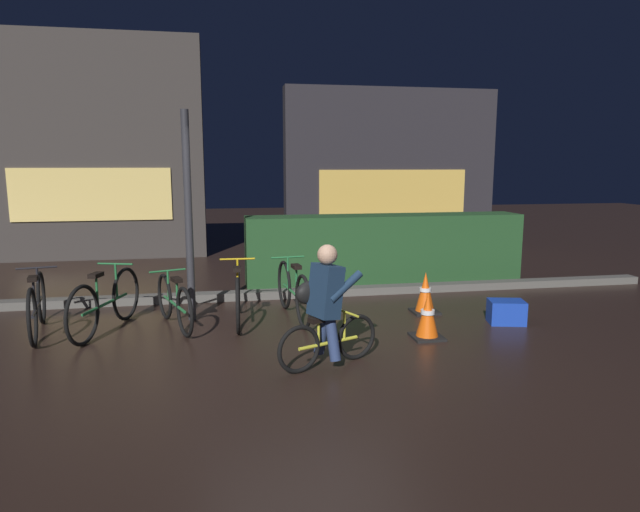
{
  "coord_description": "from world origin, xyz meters",
  "views": [
    {
      "loc": [
        -1.01,
        -6.02,
        2.02
      ],
      "look_at": [
        0.2,
        0.6,
        0.9
      ],
      "focal_mm": 30.98,
      "sensor_mm": 36.0,
      "label": 1
    }
  ],
  "objects_px": {
    "street_post": "(189,218)",
    "traffic_cone_far": "(425,293)",
    "parked_bike_center_right": "(238,295)",
    "parked_bike_center_left": "(174,303)",
    "cyclist": "(325,305)",
    "parked_bike_left_mid": "(106,303)",
    "traffic_cone_near": "(428,316)",
    "blue_crate": "(506,312)",
    "parked_bike_right_mid": "(293,292)",
    "parked_bike_leftmost": "(37,306)"
  },
  "relations": [
    {
      "from": "traffic_cone_far",
      "to": "cyclist",
      "type": "bearing_deg",
      "value": -134.8
    },
    {
      "from": "street_post",
      "to": "blue_crate",
      "type": "distance_m",
      "value": 4.25
    },
    {
      "from": "parked_bike_right_mid",
      "to": "traffic_cone_near",
      "type": "bearing_deg",
      "value": -135.39
    },
    {
      "from": "street_post",
      "to": "traffic_cone_far",
      "type": "xyz_separation_m",
      "value": [
        3.14,
        -0.22,
        -1.07
      ]
    },
    {
      "from": "parked_bike_right_mid",
      "to": "cyclist",
      "type": "bearing_deg",
      "value": 176.01
    },
    {
      "from": "traffic_cone_near",
      "to": "cyclist",
      "type": "xyz_separation_m",
      "value": [
        -1.35,
        -0.67,
        0.36
      ]
    },
    {
      "from": "traffic_cone_far",
      "to": "cyclist",
      "type": "relative_size",
      "value": 0.46
    },
    {
      "from": "traffic_cone_far",
      "to": "traffic_cone_near",
      "type": "bearing_deg",
      "value": -109.68
    },
    {
      "from": "parked_bike_center_right",
      "to": "cyclist",
      "type": "distance_m",
      "value": 1.96
    },
    {
      "from": "parked_bike_center_left",
      "to": "traffic_cone_far",
      "type": "bearing_deg",
      "value": -108.02
    },
    {
      "from": "traffic_cone_near",
      "to": "blue_crate",
      "type": "relative_size",
      "value": 1.26
    },
    {
      "from": "parked_bike_left_mid",
      "to": "traffic_cone_near",
      "type": "distance_m",
      "value": 3.87
    },
    {
      "from": "parked_bike_right_mid",
      "to": "cyclist",
      "type": "relative_size",
      "value": 1.36
    },
    {
      "from": "parked_bike_center_right",
      "to": "traffic_cone_far",
      "type": "relative_size",
      "value": 3.02
    },
    {
      "from": "parked_bike_left_mid",
      "to": "blue_crate",
      "type": "distance_m",
      "value": 5.01
    },
    {
      "from": "street_post",
      "to": "cyclist",
      "type": "bearing_deg",
      "value": -54.54
    },
    {
      "from": "parked_bike_left_mid",
      "to": "parked_bike_center_left",
      "type": "bearing_deg",
      "value": -70.69
    },
    {
      "from": "traffic_cone_far",
      "to": "blue_crate",
      "type": "relative_size",
      "value": 1.29
    },
    {
      "from": "parked_bike_left_mid",
      "to": "parked_bike_center_right",
      "type": "relative_size",
      "value": 0.97
    },
    {
      "from": "traffic_cone_near",
      "to": "parked_bike_right_mid",
      "type": "bearing_deg",
      "value": 141.16
    },
    {
      "from": "traffic_cone_near",
      "to": "traffic_cone_far",
      "type": "distance_m",
      "value": 1.15
    },
    {
      "from": "cyclist",
      "to": "traffic_cone_near",
      "type": "bearing_deg",
      "value": 2.95
    },
    {
      "from": "parked_bike_leftmost",
      "to": "traffic_cone_near",
      "type": "distance_m",
      "value": 4.65
    },
    {
      "from": "parked_bike_center_left",
      "to": "parked_bike_center_right",
      "type": "xyz_separation_m",
      "value": [
        0.79,
        0.12,
        0.04
      ]
    },
    {
      "from": "parked_bike_center_left",
      "to": "parked_bike_right_mid",
      "type": "distance_m",
      "value": 1.53
    },
    {
      "from": "cyclist",
      "to": "blue_crate",
      "type": "bearing_deg",
      "value": -0.87
    },
    {
      "from": "parked_bike_center_left",
      "to": "traffic_cone_far",
      "type": "xyz_separation_m",
      "value": [
        3.34,
        0.1,
        -0.04
      ]
    },
    {
      "from": "parked_bike_center_left",
      "to": "parked_bike_center_right",
      "type": "distance_m",
      "value": 0.8
    },
    {
      "from": "street_post",
      "to": "parked_bike_center_right",
      "type": "distance_m",
      "value": 1.17
    },
    {
      "from": "parked_bike_leftmost",
      "to": "parked_bike_center_left",
      "type": "relative_size",
      "value": 1.16
    },
    {
      "from": "street_post",
      "to": "blue_crate",
      "type": "height_order",
      "value": "street_post"
    },
    {
      "from": "traffic_cone_near",
      "to": "cyclist",
      "type": "bearing_deg",
      "value": -153.64
    },
    {
      "from": "parked_bike_leftmost",
      "to": "traffic_cone_far",
      "type": "height_order",
      "value": "parked_bike_leftmost"
    },
    {
      "from": "parked_bike_left_mid",
      "to": "parked_bike_center_left",
      "type": "xyz_separation_m",
      "value": [
        0.8,
        0.03,
        -0.04
      ]
    },
    {
      "from": "parked_bike_left_mid",
      "to": "traffic_cone_far",
      "type": "relative_size",
      "value": 2.94
    },
    {
      "from": "parked_bike_center_right",
      "to": "blue_crate",
      "type": "relative_size",
      "value": 3.9
    },
    {
      "from": "parked_bike_left_mid",
      "to": "parked_bike_center_left",
      "type": "height_order",
      "value": "parked_bike_left_mid"
    },
    {
      "from": "parked_bike_center_right",
      "to": "traffic_cone_near",
      "type": "bearing_deg",
      "value": -114.66
    },
    {
      "from": "parked_bike_right_mid",
      "to": "blue_crate",
      "type": "height_order",
      "value": "parked_bike_right_mid"
    },
    {
      "from": "parked_bike_center_left",
      "to": "traffic_cone_far",
      "type": "height_order",
      "value": "parked_bike_center_left"
    },
    {
      "from": "traffic_cone_near",
      "to": "traffic_cone_far",
      "type": "height_order",
      "value": "traffic_cone_far"
    },
    {
      "from": "parked_bike_leftmost",
      "to": "parked_bike_center_right",
      "type": "distance_m",
      "value": 2.39
    },
    {
      "from": "traffic_cone_far",
      "to": "blue_crate",
      "type": "xyz_separation_m",
      "value": [
        0.84,
        -0.68,
        -0.12
      ]
    },
    {
      "from": "parked_bike_center_left",
      "to": "cyclist",
      "type": "height_order",
      "value": "cyclist"
    },
    {
      "from": "cyclist",
      "to": "traffic_cone_far",
      "type": "bearing_deg",
      "value": 21.79
    },
    {
      "from": "parked_bike_leftmost",
      "to": "parked_bike_right_mid",
      "type": "xyz_separation_m",
      "value": [
        3.11,
        0.15,
        0.0
      ]
    },
    {
      "from": "blue_crate",
      "to": "cyclist",
      "type": "bearing_deg",
      "value": -157.46
    },
    {
      "from": "parked_bike_left_mid",
      "to": "cyclist",
      "type": "xyz_separation_m",
      "value": [
        2.4,
        -1.62,
        0.27
      ]
    },
    {
      "from": "parked_bike_right_mid",
      "to": "blue_crate",
      "type": "xyz_separation_m",
      "value": [
        2.66,
        -0.75,
        -0.21
      ]
    },
    {
      "from": "street_post",
      "to": "cyclist",
      "type": "relative_size",
      "value": 2.16
    }
  ]
}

